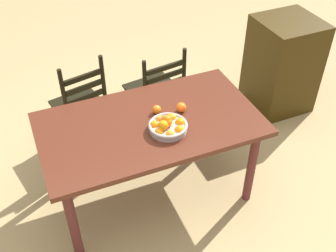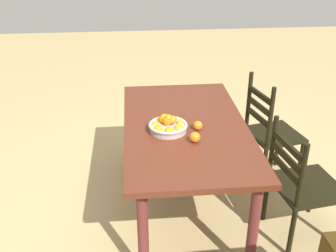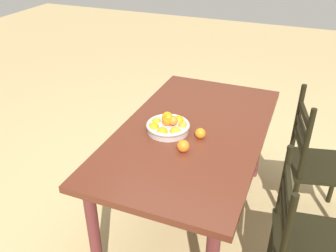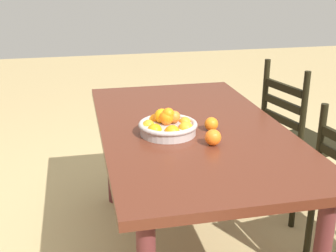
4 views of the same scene
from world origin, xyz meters
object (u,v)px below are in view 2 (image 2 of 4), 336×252
object	(u,v)px
fruit_bowl	(168,126)
chair_by_cabinet	(270,134)
chair_near_window	(301,185)
orange_loose_1	(198,125)
orange_loose_0	(195,137)
dining_table	(185,136)

from	to	relation	value
fruit_bowl	chair_by_cabinet	bearing A→B (deg)	115.52
chair_near_window	orange_loose_1	xyz separation A→B (m)	(-0.28, -0.72, 0.37)
chair_near_window	orange_loose_1	world-z (taller)	chair_near_window
fruit_bowl	orange_loose_1	bearing A→B (deg)	89.92
fruit_bowl	orange_loose_0	distance (m)	0.24
chair_near_window	chair_by_cabinet	world-z (taller)	chair_by_cabinet
chair_near_window	orange_loose_0	world-z (taller)	chair_near_window
dining_table	fruit_bowl	world-z (taller)	fruit_bowl
chair_near_window	orange_loose_0	bearing A→B (deg)	74.27
chair_by_cabinet	orange_loose_0	world-z (taller)	chair_by_cabinet
chair_near_window	fruit_bowl	bearing A→B (deg)	65.03
chair_by_cabinet	fruit_bowl	world-z (taller)	chair_by_cabinet
chair_by_cabinet	fruit_bowl	size ratio (longest dim) A/B	3.51
chair_by_cabinet	fruit_bowl	distance (m)	1.08
chair_by_cabinet	dining_table	bearing A→B (deg)	101.57
dining_table	chair_near_window	size ratio (longest dim) A/B	1.78
orange_loose_1	orange_loose_0	bearing A→B (deg)	-15.14
dining_table	orange_loose_1	bearing A→B (deg)	42.49
chair_by_cabinet	fruit_bowl	xyz separation A→B (m)	(0.44, -0.93, 0.35)
dining_table	orange_loose_1	size ratio (longest dim) A/B	24.17
dining_table	chair_near_window	distance (m)	0.91
chair_near_window	fruit_bowl	distance (m)	1.04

